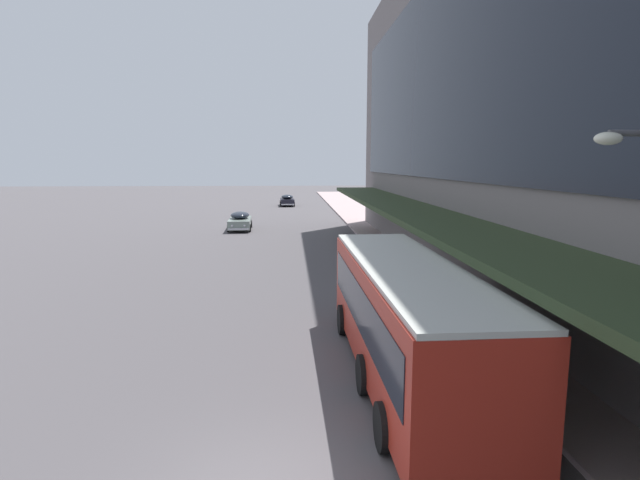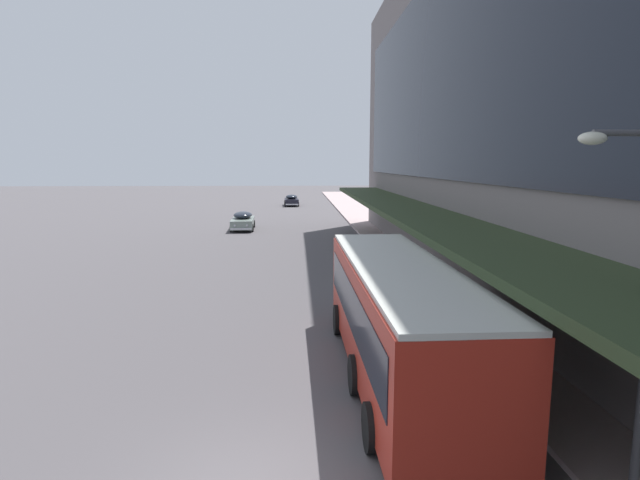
{
  "view_description": "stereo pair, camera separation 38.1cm",
  "coord_description": "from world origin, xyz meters",
  "px_view_note": "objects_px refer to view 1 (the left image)",
  "views": [
    {
      "loc": [
        0.62,
        -7.99,
        5.72
      ],
      "look_at": [
        2.26,
        18.65,
        1.6
      ],
      "focal_mm": 28.0,
      "sensor_mm": 36.0,
      "label": 1
    },
    {
      "loc": [
        1.0,
        -8.01,
        5.72
      ],
      "look_at": [
        2.26,
        18.65,
        1.6
      ],
      "focal_mm": 28.0,
      "sensor_mm": 36.0,
      "label": 2
    }
  ],
  "objects_px": {
    "sedan_oncoming_rear": "(375,276)",
    "pedestrian_at_kerb": "(449,288)",
    "transit_bus_kerbside_front": "(406,313)",
    "sedan_trailing_near": "(287,200)",
    "sedan_lead_mid": "(240,221)"
  },
  "relations": [
    {
      "from": "sedan_oncoming_rear",
      "to": "pedestrian_at_kerb",
      "type": "height_order",
      "value": "pedestrian_at_kerb"
    },
    {
      "from": "sedan_trailing_near",
      "to": "sedan_oncoming_rear",
      "type": "height_order",
      "value": "sedan_oncoming_rear"
    },
    {
      "from": "sedan_trailing_near",
      "to": "sedan_lead_mid",
      "type": "height_order",
      "value": "sedan_lead_mid"
    },
    {
      "from": "sedan_lead_mid",
      "to": "sedan_oncoming_rear",
      "type": "relative_size",
      "value": 1.08
    },
    {
      "from": "sedan_lead_mid",
      "to": "sedan_trailing_near",
      "type": "bearing_deg",
      "value": 80.6
    },
    {
      "from": "transit_bus_kerbside_front",
      "to": "sedan_oncoming_rear",
      "type": "bearing_deg",
      "value": 85.36
    },
    {
      "from": "sedan_trailing_near",
      "to": "pedestrian_at_kerb",
      "type": "distance_m",
      "value": 50.33
    },
    {
      "from": "sedan_trailing_near",
      "to": "pedestrian_at_kerb",
      "type": "height_order",
      "value": "pedestrian_at_kerb"
    },
    {
      "from": "sedan_lead_mid",
      "to": "pedestrian_at_kerb",
      "type": "xyz_separation_m",
      "value": [
        10.11,
        -25.83,
        0.41
      ]
    },
    {
      "from": "transit_bus_kerbside_front",
      "to": "sedan_oncoming_rear",
      "type": "xyz_separation_m",
      "value": [
        0.72,
        8.83,
        -1.05
      ]
    },
    {
      "from": "sedan_oncoming_rear",
      "to": "sedan_lead_mid",
      "type": "bearing_deg",
      "value": 110.18
    },
    {
      "from": "transit_bus_kerbside_front",
      "to": "pedestrian_at_kerb",
      "type": "distance_m",
      "value": 5.69
    },
    {
      "from": "sedan_oncoming_rear",
      "to": "pedestrian_at_kerb",
      "type": "xyz_separation_m",
      "value": [
        2.05,
        -3.9,
        0.41
      ]
    },
    {
      "from": "sedan_lead_mid",
      "to": "sedan_oncoming_rear",
      "type": "height_order",
      "value": "sedan_lead_mid"
    },
    {
      "from": "sedan_oncoming_rear",
      "to": "pedestrian_at_kerb",
      "type": "relative_size",
      "value": 2.47
    }
  ]
}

